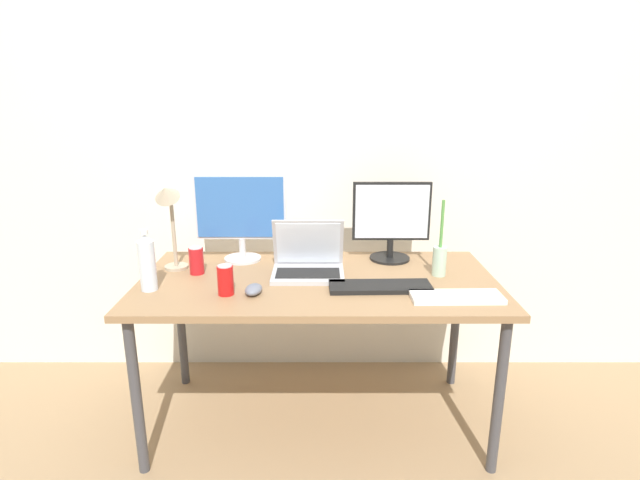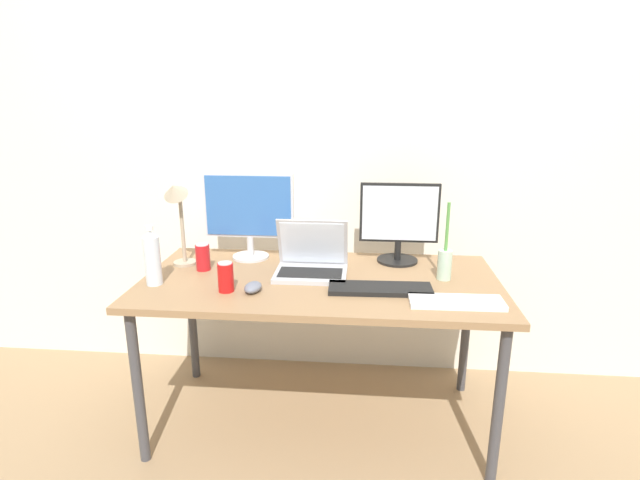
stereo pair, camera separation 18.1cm
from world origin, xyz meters
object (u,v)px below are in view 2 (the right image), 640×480
(work_desk, at_px, (320,291))
(soda_can_near_keyboard, at_px, (226,277))
(soda_can_by_laptop, at_px, (203,257))
(desk_lamp, at_px, (177,207))
(monitor_center, at_px, (399,221))
(mouse_by_keyboard, at_px, (253,287))
(keyboard_aux, at_px, (456,302))
(keyboard_main, at_px, (380,289))
(bamboo_vase, at_px, (445,262))
(monitor_left, at_px, (249,212))
(laptop_silver, at_px, (311,262))
(water_bottle, at_px, (152,258))

(work_desk, height_order, soda_can_near_keyboard, soda_can_near_keyboard)
(soda_can_by_laptop, bearing_deg, desk_lamp, 166.06)
(monitor_center, relative_size, mouse_by_keyboard, 3.71)
(keyboard_aux, bearing_deg, work_desk, 156.18)
(keyboard_aux, bearing_deg, soda_can_near_keyboard, 175.86)
(keyboard_main, relative_size, bamboo_vase, 1.24)
(monitor_left, relative_size, laptop_silver, 1.37)
(work_desk, height_order, soda_can_by_laptop, soda_can_by_laptop)
(work_desk, distance_m, desk_lamp, 0.77)
(mouse_by_keyboard, distance_m, soda_can_by_laptop, 0.38)
(mouse_by_keyboard, relative_size, soda_can_by_laptop, 0.83)
(monitor_left, height_order, water_bottle, monitor_left)
(soda_can_by_laptop, bearing_deg, mouse_by_keyboard, -40.28)
(soda_can_near_keyboard, distance_m, bamboo_vase, 0.96)
(monitor_center, xyz_separation_m, bamboo_vase, (0.19, -0.23, -0.13))
(keyboard_main, height_order, soda_can_near_keyboard, soda_can_near_keyboard)
(soda_can_near_keyboard, bearing_deg, monitor_center, 31.74)
(keyboard_main, distance_m, desk_lamp, 1.00)
(monitor_left, xyz_separation_m, keyboard_main, (0.64, -0.39, -0.23))
(laptop_silver, relative_size, water_bottle, 1.24)
(water_bottle, xyz_separation_m, soda_can_near_keyboard, (0.33, -0.05, -0.06))
(monitor_center, bearing_deg, soda_can_by_laptop, -167.35)
(soda_can_near_keyboard, bearing_deg, laptop_silver, 36.33)
(water_bottle, height_order, bamboo_vase, bamboo_vase)
(monitor_left, xyz_separation_m, soda_can_by_laptop, (-0.18, -0.20, -0.18))
(monitor_center, relative_size, laptop_silver, 1.20)
(soda_can_by_laptop, distance_m, bamboo_vase, 1.11)
(keyboard_aux, height_order, water_bottle, water_bottle)
(laptop_silver, bearing_deg, mouse_by_keyboard, -132.30)
(water_bottle, relative_size, desk_lamp, 0.61)
(monitor_center, relative_size, water_bottle, 1.49)
(keyboard_aux, xyz_separation_m, mouse_by_keyboard, (-0.82, 0.06, 0.01))
(water_bottle, distance_m, bamboo_vase, 1.27)
(monitor_center, bearing_deg, monitor_left, -179.38)
(mouse_by_keyboard, height_order, soda_can_by_laptop, soda_can_by_laptop)
(mouse_by_keyboard, height_order, bamboo_vase, bamboo_vase)
(keyboard_main, height_order, mouse_by_keyboard, mouse_by_keyboard)
(laptop_silver, bearing_deg, keyboard_main, -30.88)
(desk_lamp, bearing_deg, laptop_silver, -3.11)
(work_desk, relative_size, keyboard_main, 3.68)
(monitor_center, bearing_deg, laptop_silver, -152.42)
(monitor_left, distance_m, bamboo_vase, 0.97)
(soda_can_by_laptop, bearing_deg, bamboo_vase, -1.18)
(monitor_left, relative_size, soda_can_by_laptop, 3.53)
(monitor_left, xyz_separation_m, desk_lamp, (-0.30, -0.17, 0.05))
(keyboard_main, bearing_deg, soda_can_by_laptop, 165.33)
(work_desk, height_order, keyboard_aux, keyboard_aux)
(keyboard_main, relative_size, soda_can_near_keyboard, 3.43)
(laptop_silver, height_order, keyboard_main, laptop_silver)
(keyboard_aux, height_order, soda_can_near_keyboard, soda_can_near_keyboard)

